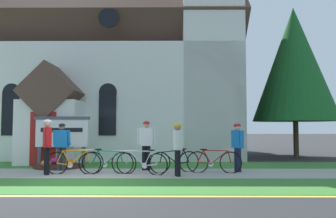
% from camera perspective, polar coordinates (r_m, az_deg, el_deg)
% --- Properties ---
extents(ground, '(140.00, 140.00, 0.00)m').
position_cam_1_polar(ground, '(13.49, -10.41, -9.55)').
color(ground, '#2B2B2D').
extents(sidewalk_slab, '(32.00, 2.26, 0.01)m').
position_cam_1_polar(sidewalk_slab, '(11.21, -14.05, -10.76)').
color(sidewalk_slab, '#99968E').
rests_on(sidewalk_slab, ground).
extents(grass_verge, '(32.00, 2.35, 0.01)m').
position_cam_1_polar(grass_verge, '(9.02, -17.79, -12.55)').
color(grass_verge, '#38722D').
rests_on(grass_verge, ground).
extents(church_lawn, '(24.00, 2.43, 0.01)m').
position_cam_1_polar(church_lawn, '(13.48, -11.54, -9.52)').
color(church_lawn, '#38722D').
rests_on(church_lawn, ground).
extents(curb_paint_stripe, '(28.00, 0.16, 0.01)m').
position_cam_1_polar(curb_paint_stripe, '(7.79, -20.91, -13.99)').
color(curb_paint_stripe, yellow).
rests_on(curb_paint_stripe, ground).
extents(church_building, '(12.70, 11.46, 14.18)m').
position_cam_1_polar(church_building, '(19.28, -6.79, 6.93)').
color(church_building, white).
rests_on(church_building, ground).
extents(church_sign, '(2.09, 0.23, 1.91)m').
position_cam_1_polar(church_sign, '(13.19, -17.97, -4.06)').
color(church_sign, '#474C56').
rests_on(church_sign, ground).
extents(flower_bed, '(1.81, 1.81, 0.34)m').
position_cam_1_polar(flower_bed, '(12.99, -18.51, -9.28)').
color(flower_bed, '#382319').
rests_on(flower_bed, ground).
extents(bicycle_silver, '(1.80, 0.09, 0.83)m').
position_cam_1_polar(bicycle_silver, '(11.00, -16.19, -8.90)').
color(bicycle_silver, black).
rests_on(bicycle_silver, ground).
extents(bicycle_green, '(1.65, 0.60, 0.81)m').
position_cam_1_polar(bicycle_green, '(10.97, 1.21, -9.10)').
color(bicycle_green, black).
rests_on(bicycle_green, ground).
extents(bicycle_yellow, '(1.69, 0.58, 0.82)m').
position_cam_1_polar(bicycle_yellow, '(10.54, -4.60, -9.33)').
color(bicycle_yellow, black).
rests_on(bicycle_yellow, ground).
extents(bicycle_white, '(1.80, 0.23, 0.81)m').
position_cam_1_polar(bicycle_white, '(10.97, 7.98, -9.04)').
color(bicycle_white, black).
rests_on(bicycle_white, ground).
extents(bicycle_black, '(1.71, 0.19, 0.82)m').
position_cam_1_polar(bicycle_black, '(10.89, -10.51, -9.05)').
color(bicycle_black, black).
rests_on(bicycle_black, ground).
extents(cyclist_in_white_jersey, '(0.36, 0.73, 1.63)m').
position_cam_1_polar(cyclist_in_white_jersey, '(11.33, 12.00, -5.91)').
color(cyclist_in_white_jersey, '#191E38').
rests_on(cyclist_in_white_jersey, ground).
extents(cyclist_in_yellow_jersey, '(0.64, 0.30, 1.64)m').
position_cam_1_polar(cyclist_in_yellow_jersey, '(12.01, -18.02, -5.65)').
color(cyclist_in_yellow_jersey, '#2D2D33').
rests_on(cyclist_in_yellow_jersey, ground).
extents(cyclist_in_orange_jersey, '(0.30, 0.72, 1.63)m').
position_cam_1_polar(cyclist_in_orange_jersey, '(10.08, 1.69, -6.29)').
color(cyclist_in_orange_jersey, black).
rests_on(cyclist_in_orange_jersey, ground).
extents(cyclist_in_blue_jersey, '(0.41, 0.67, 1.75)m').
position_cam_1_polar(cyclist_in_blue_jersey, '(11.08, -20.29, -5.39)').
color(cyclist_in_blue_jersey, black).
rests_on(cyclist_in_blue_jersey, ground).
extents(cyclist_in_green_jersey, '(0.67, 0.30, 1.72)m').
position_cam_1_polar(cyclist_in_green_jersey, '(11.54, -3.80, -5.59)').
color(cyclist_in_green_jersey, black).
rests_on(cyclist_in_green_jersey, ground).
extents(roadside_conifer, '(4.25, 4.25, 7.69)m').
position_cam_1_polar(roadside_conifer, '(18.08, 21.13, 7.34)').
color(roadside_conifer, '#4C3823').
rests_on(roadside_conifer, ground).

